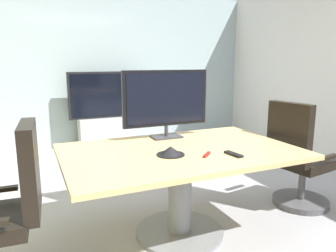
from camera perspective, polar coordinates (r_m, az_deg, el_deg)
The scene contains 10 objects.
ground_plane at distance 3.03m, azimuth 2.80°, elevation -17.62°, with size 7.47×7.47×0.00m, color #99999E.
wall_back_glass_partition at distance 5.72m, azimuth -11.93°, elevation 9.74°, with size 5.60×0.10×2.65m, color #9EB2B7.
conference_table at distance 2.70m, azimuth 2.16°, elevation -8.02°, with size 1.90×1.22×0.76m.
office_chair_left at distance 2.39m, azimuth -27.03°, elevation -14.92°, with size 0.61×0.59×1.09m.
office_chair_right at distance 3.49m, azimuth 22.14°, elevation -6.29°, with size 0.63×0.61×1.09m.
tv_monitor at distance 2.99m, azimuth -0.37°, elevation 4.67°, with size 0.84×0.18×0.64m.
wall_display_unit at distance 5.47m, azimuth -10.95°, elevation 0.38°, with size 1.20×0.36×1.31m.
conference_phone at distance 2.48m, azimuth 0.47°, elevation -4.52°, with size 0.22×0.22×0.07m.
remote_control at distance 2.53m, azimuth 11.61°, elevation -4.94°, with size 0.05×0.17×0.02m, color black.
whiteboard_marker at distance 2.48m, azimuth 6.92°, elevation -5.09°, with size 0.13×0.02×0.02m, color red.
Camera 1 is at (-1.20, -2.36, 1.47)m, focal length 34.16 mm.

